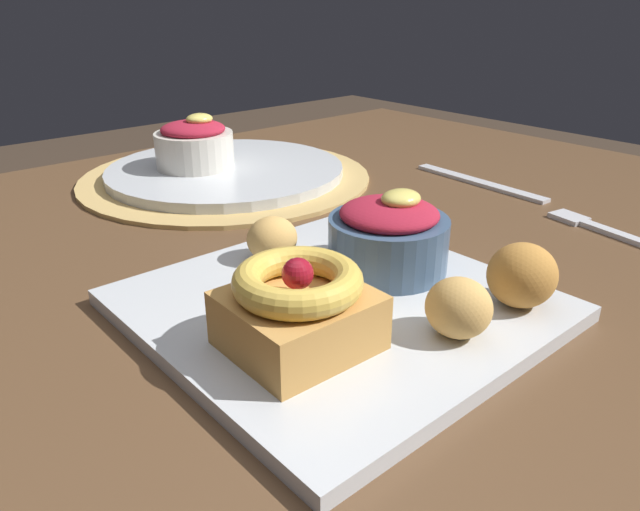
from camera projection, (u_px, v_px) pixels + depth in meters
name	position (u px, v px, depth m)	size (l,w,h in m)	color
dining_table	(253.00, 374.00, 0.53)	(1.33, 0.95, 0.73)	brown
woven_placemat	(226.00, 177.00, 0.76)	(0.37, 0.37, 0.01)	tan
front_plate	(338.00, 305.00, 0.44)	(0.27, 0.27, 0.01)	silver
cake_slice	(298.00, 307.00, 0.37)	(0.09, 0.08, 0.06)	#C68E47
berry_ramekin	(388.00, 236.00, 0.48)	(0.10, 0.10, 0.07)	#3D5675
fritter_front	(522.00, 275.00, 0.42)	(0.05, 0.05, 0.05)	#BC7F38
fritter_middle	(459.00, 308.00, 0.39)	(0.04, 0.04, 0.04)	tan
fritter_back	(270.00, 237.00, 0.50)	(0.04, 0.04, 0.04)	tan
back_plate	(226.00, 170.00, 0.76)	(0.30, 0.30, 0.01)	silver
back_ramekin	(194.00, 144.00, 0.74)	(0.10, 0.10, 0.07)	silver
fork	(598.00, 228.00, 0.60)	(0.04, 0.13, 0.00)	silver
knife	(479.00, 182.00, 0.74)	(0.19, 0.02, 0.00)	silver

